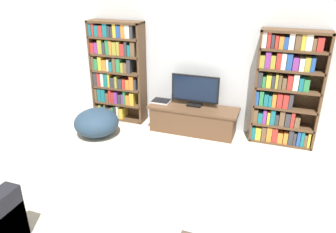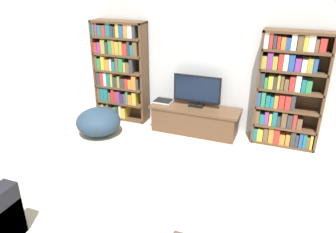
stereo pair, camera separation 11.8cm
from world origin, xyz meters
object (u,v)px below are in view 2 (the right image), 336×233
at_px(bookshelf_right, 287,91).
at_px(tv_stand, 195,120).
at_px(television, 197,90).
at_px(laptop, 163,101).
at_px(bookshelf_left, 120,70).
at_px(beanbag_ottoman, 98,122).

bearing_deg(bookshelf_right, tv_stand, -175.24).
height_order(television, laptop, television).
relative_size(tv_stand, laptop, 4.73).
bearing_deg(tv_stand, bookshelf_left, 175.50).
xyz_separation_m(television, laptop, (-0.59, -0.01, -0.26)).
xyz_separation_m(bookshelf_left, television, (1.44, -0.05, -0.18)).
distance_m(bookshelf_right, laptop, 2.00).
bearing_deg(tv_stand, television, 90.00).
distance_m(bookshelf_left, bookshelf_right, 2.81).
xyz_separation_m(bookshelf_left, beanbag_ottoman, (-0.01, -0.77, -0.68)).
bearing_deg(television, bookshelf_left, 178.02).
bearing_deg(bookshelf_left, television, -1.98).
bearing_deg(tv_stand, beanbag_ottoman, -155.73).
height_order(tv_stand, television, television).
relative_size(bookshelf_right, tv_stand, 1.18).
distance_m(bookshelf_right, television, 1.38).
bearing_deg(bookshelf_left, bookshelf_right, 0.02).
height_order(bookshelf_left, beanbag_ottoman, bookshelf_left).
height_order(bookshelf_left, television, bookshelf_left).
distance_m(bookshelf_right, beanbag_ottoman, 2.99).
xyz_separation_m(tv_stand, beanbag_ottoman, (-1.45, -0.65, -0.00)).
distance_m(tv_stand, television, 0.50).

